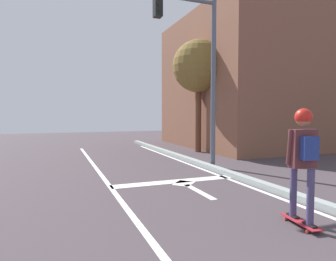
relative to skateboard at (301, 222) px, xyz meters
name	(u,v)px	position (x,y,z in m)	size (l,w,h in m)	color
lane_line_center	(124,205)	(-2.40, 2.08, -0.06)	(0.12, 20.00, 0.01)	silver
lane_line_curbside	(257,190)	(0.78, 2.08, -0.06)	(0.12, 20.00, 0.01)	silver
stop_bar	(174,181)	(-0.73, 3.56, -0.06)	(3.33, 0.40, 0.01)	silver
lane_arrow_stem	(199,191)	(-0.57, 2.43, -0.06)	(0.16, 1.40, 0.01)	silver
lane_arrow_head	(184,183)	(-0.57, 3.28, -0.06)	(0.56, 0.44, 0.01)	silver
curb_strip	(266,186)	(1.03, 2.08, 0.00)	(0.24, 24.00, 0.14)	#959F9B
skateboard	(301,222)	(0.00, 0.00, 0.00)	(0.32, 0.82, 0.08)	#AC2531
skater	(303,149)	(0.00, -0.01, 1.17)	(0.49, 0.65, 1.79)	#413961
traffic_signal_mast	(192,50)	(0.51, 5.06, 3.77)	(3.96, 0.34, 5.80)	#505764
roadside_tree	(199,67)	(2.65, 8.81, 3.90)	(2.43, 2.43, 5.22)	brown
building_block	(282,85)	(8.98, 10.34, 3.44)	(12.10, 8.57, 7.01)	brown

